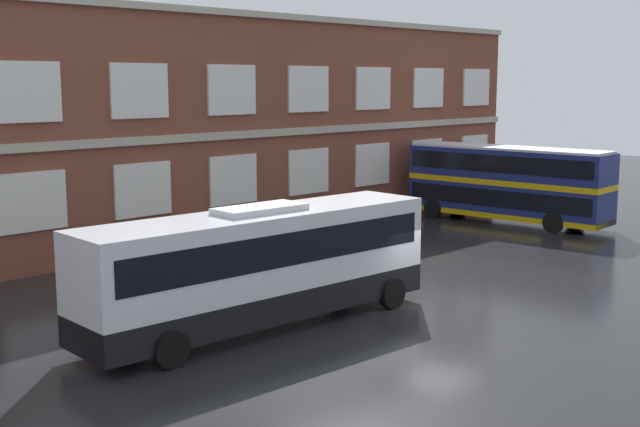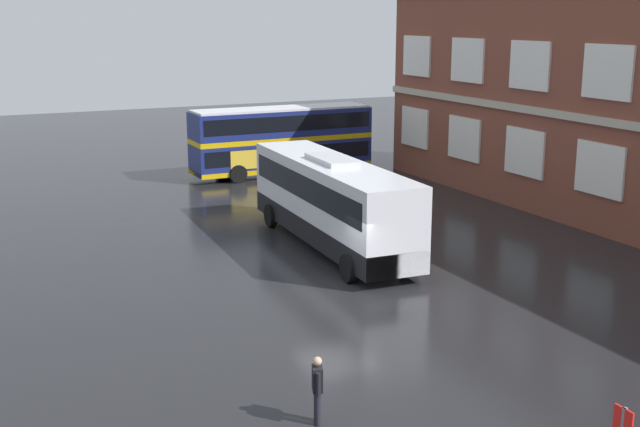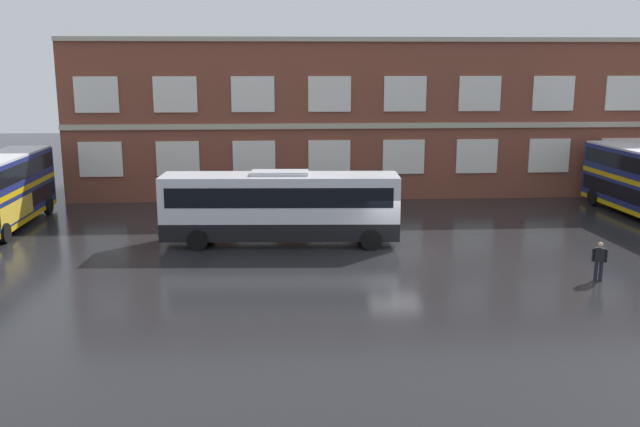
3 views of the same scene
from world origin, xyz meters
TOP-DOWN VIEW (x-y plane):
  - ground_plane at (0.00, 2.00)m, footprint 120.00×120.00m
  - double_decker_near at (-21.10, 6.94)m, footprint 2.87×11.00m
  - touring_coach at (-5.57, 2.59)m, footprint 12.12×3.39m
  - waiting_passenger at (7.98, -4.51)m, footprint 0.63×0.37m

SIDE VIEW (x-z plane):
  - ground_plane at x=0.00m, z-range 0.00..0.00m
  - waiting_passenger at x=7.98m, z-range 0.08..1.78m
  - touring_coach at x=-5.57m, z-range 0.01..3.81m
  - double_decker_near at x=-21.10m, z-range 0.11..4.18m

